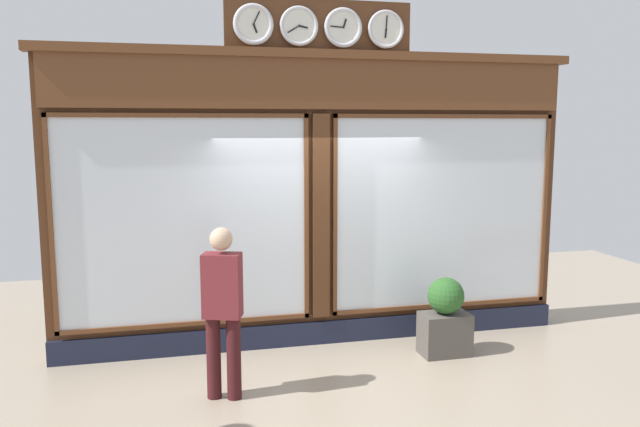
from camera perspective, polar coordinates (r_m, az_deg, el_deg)
name	(u,v)px	position (r m, az deg, el deg)	size (l,w,h in m)	color
shop_facade	(318,197)	(7.58, -0.23, 1.49)	(6.35, 0.42, 4.07)	#4C2B16
pedestrian	(223,306)	(6.16, -8.82, -8.25)	(0.41, 0.33, 1.69)	#3A1316
planter_box	(445,334)	(7.56, 11.23, -10.65)	(0.56, 0.36, 0.49)	#4C4742
planter_shrub	(446,296)	(7.43, 11.33, -7.32)	(0.42, 0.42, 0.42)	#285623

